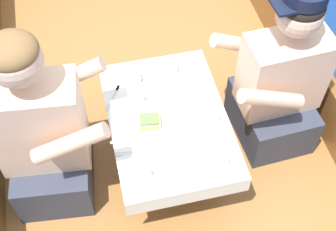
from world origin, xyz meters
TOP-DOWN VIEW (x-y plane):
  - ground_plane at (0.00, 0.00)m, footprint 60.00×60.00m
  - boat_deck at (0.00, 0.00)m, footprint 1.86×3.44m
  - gunwale_starboard at (0.90, 0.00)m, footprint 0.06×3.44m
  - cockpit_table at (0.00, -0.12)m, footprint 0.57×0.82m
  - person_port at (-0.58, -0.14)m, footprint 0.55×0.49m
  - person_starboard at (0.58, -0.06)m, footprint 0.54×0.46m
  - plate_sandwich at (-0.10, -0.14)m, footprint 0.17×0.17m
  - plate_bread at (0.05, -0.04)m, footprint 0.16×0.16m
  - sandwich at (-0.10, -0.14)m, footprint 0.12×0.09m
  - bowl_port_near at (0.14, -0.40)m, footprint 0.15×0.15m
  - bowl_starboard_near at (-0.04, -0.36)m, footprint 0.15×0.15m
  - bowl_center_far at (0.19, -0.16)m, footprint 0.11×0.11m
  - bowl_port_far at (0.05, 0.19)m, footprint 0.13×0.13m
  - coffee_cup_port at (-0.12, 0.02)m, footprint 0.09×0.07m
  - coffee_cup_starboard at (-0.17, -0.40)m, footprint 0.09×0.07m
  - coffee_cup_center at (-0.11, 0.15)m, footprint 0.10×0.07m
  - utensil_knife_starboard at (0.17, 0.23)m, footprint 0.16×0.07m
  - utensil_spoon_starboard at (0.17, 0.19)m, footprint 0.16×0.08m
  - utensil_knife_port at (0.07, -0.28)m, footprint 0.17×0.05m
  - utensil_fork_starboard at (-0.23, 0.08)m, footprint 0.10×0.16m
  - utensil_fork_port at (-0.19, -0.18)m, footprint 0.17×0.06m
  - utensil_spoon_port at (-0.23, -0.27)m, footprint 0.17×0.02m

SIDE VIEW (x-z plane):
  - ground_plane at x=0.00m, z-range 0.00..0.00m
  - boat_deck at x=0.00m, z-range 0.00..0.35m
  - gunwale_starboard at x=0.90m, z-range 0.35..0.66m
  - cockpit_table at x=0.00m, z-range 0.49..0.84m
  - utensil_knife_starboard at x=0.17m, z-range 0.70..0.70m
  - utensil_knife_port at x=0.07m, z-range 0.70..0.70m
  - utensil_fork_starboard at x=-0.23m, z-range 0.70..0.70m
  - utensil_fork_port at x=-0.19m, z-range 0.70..0.70m
  - utensil_spoon_starboard at x=0.17m, z-range 0.70..0.71m
  - utensil_spoon_port at x=-0.23m, z-range 0.70..0.71m
  - plate_sandwich at x=-0.10m, z-range 0.70..0.71m
  - plate_bread at x=0.05m, z-range 0.70..0.71m
  - bowl_port_near at x=0.14m, z-range 0.70..0.74m
  - bowl_starboard_near at x=-0.04m, z-range 0.70..0.74m
  - bowl_center_far at x=0.19m, z-range 0.70..0.74m
  - bowl_port_far at x=0.05m, z-range 0.70..0.74m
  - coffee_cup_port at x=-0.12m, z-range 0.70..0.75m
  - coffee_cup_starboard at x=-0.17m, z-range 0.70..0.75m
  - coffee_cup_center at x=-0.11m, z-range 0.70..0.76m
  - sandwich at x=-0.10m, z-range 0.71..0.75m
  - person_starboard at x=0.58m, z-range 0.25..1.24m
  - person_port at x=-0.58m, z-range 0.26..1.27m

